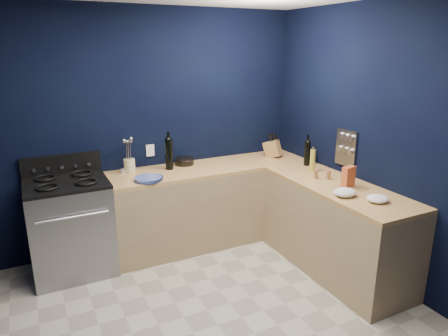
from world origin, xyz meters
TOP-DOWN VIEW (x-y plane):
  - floor at (0.00, 0.00)m, footprint 3.50×3.50m
  - wall_back at (0.00, 1.76)m, footprint 3.50×0.02m
  - wall_right at (1.76, 0.00)m, footprint 0.02×3.50m
  - wall_front at (0.00, -1.76)m, footprint 3.50×0.02m
  - cab_back at (0.60, 1.44)m, footprint 2.30×0.63m
  - top_back at (0.60, 1.44)m, footprint 2.30×0.63m
  - cab_right at (1.44, 0.29)m, footprint 0.63×1.67m
  - top_right at (1.44, 0.29)m, footprint 0.63×1.67m
  - gas_range at (-0.93, 1.42)m, footprint 0.76×0.66m
  - oven_door at (-0.93, 1.10)m, footprint 0.59×0.02m
  - cooktop at (-0.93, 1.42)m, footprint 0.76×0.66m
  - backguard at (-0.93, 1.72)m, footprint 0.76×0.06m
  - spice_panel at (1.74, 0.55)m, footprint 0.02×0.28m
  - wall_outlet at (0.00, 1.74)m, footprint 0.09×0.02m
  - plate_stack at (-0.17, 1.24)m, footprint 0.34×0.34m
  - ramekin at (-0.32, 1.62)m, footprint 0.10×0.10m
  - utensil_crock at (-0.27, 1.59)m, footprint 0.14×0.14m
  - wine_bottle_back at (0.15, 1.52)m, footprint 0.11×0.11m
  - lemon_basket at (0.36, 1.62)m, footprint 0.24×0.24m
  - knife_block at (1.44, 1.47)m, footprint 0.21×0.25m
  - wine_bottle_right at (1.58, 0.99)m, footprint 0.07×0.07m
  - oil_bottle at (1.49, 0.77)m, footprint 0.06×0.06m
  - spice_jar_near at (1.37, 0.56)m, footprint 0.05×0.05m
  - spice_jar_far at (1.46, 0.48)m, footprint 0.05×0.05m
  - crouton_bag at (1.47, 0.21)m, footprint 0.15×0.09m
  - towel_front at (1.28, 0.03)m, footprint 0.23×0.20m
  - towel_end at (1.43, -0.20)m, footprint 0.23×0.21m

SIDE VIEW (x-z plane):
  - floor at x=0.00m, z-range -0.02..0.00m
  - cab_back at x=0.60m, z-range 0.00..0.86m
  - cab_right at x=1.44m, z-range 0.00..0.86m
  - oven_door at x=-0.93m, z-range 0.24..0.66m
  - gas_range at x=-0.93m, z-range 0.00..0.92m
  - top_back at x=0.60m, z-range 0.86..0.90m
  - top_right at x=1.44m, z-range 0.86..0.90m
  - plate_stack at x=-0.17m, z-range 0.90..0.93m
  - ramekin at x=-0.32m, z-range 0.90..0.94m
  - towel_end at x=1.43m, z-range 0.90..0.96m
  - cooktop at x=-0.93m, z-range 0.92..0.95m
  - towel_front at x=1.28m, z-range 0.90..0.97m
  - lemon_basket at x=0.36m, z-range 0.90..0.98m
  - spice_jar_far at x=1.46m, z-range 0.90..0.99m
  - spice_jar_near at x=1.37m, z-range 0.90..0.99m
  - utensil_crock at x=-0.27m, z-range 0.90..1.05m
  - knife_block at x=1.44m, z-range 0.88..1.12m
  - crouton_bag at x=1.47m, z-range 0.90..1.10m
  - oil_bottle at x=1.49m, z-range 0.90..1.14m
  - wine_bottle_right at x=1.58m, z-range 0.90..1.17m
  - backguard at x=-0.93m, z-range 0.94..1.14m
  - wine_bottle_back at x=0.15m, z-range 0.90..1.24m
  - wall_outlet at x=0.00m, z-range 1.02..1.15m
  - spice_panel at x=1.74m, z-range 0.99..1.37m
  - wall_back at x=0.00m, z-range 0.00..2.60m
  - wall_right at x=1.76m, z-range 0.00..2.60m
  - wall_front at x=0.00m, z-range 0.00..2.60m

